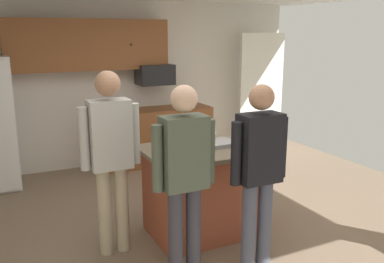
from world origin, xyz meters
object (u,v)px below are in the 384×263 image
at_px(person_guest_by_door, 184,170).
at_px(tumbler_amber, 183,138).
at_px(person_host_foreground, 259,165).
at_px(person_elder_center, 111,150).
at_px(kitchen_island, 204,190).
at_px(glass_short_whisky, 182,148).
at_px(glass_pilsner, 161,142).
at_px(mug_blue_stoneware, 160,141).
at_px(mug_ceramic_white, 197,148).
at_px(glass_stout_tall, 177,144).
at_px(serving_tray, 214,144).
at_px(microwave_over_range, 155,75).
at_px(glass_dark_ale, 243,143).

relative_size(person_guest_by_door, tumbler_amber, 10.70).
xyz_separation_m(person_host_foreground, person_elder_center, (-1.10, 0.82, 0.06)).
height_order(kitchen_island, glass_short_whisky, glass_short_whisky).
bearing_deg(glass_pilsner, tumbler_amber, 8.63).
bearing_deg(mug_blue_stoneware, mug_ceramic_white, -59.03).
relative_size(glass_stout_tall, glass_short_whisky, 0.88).
height_order(glass_stout_tall, glass_short_whisky, glass_short_whisky).
relative_size(person_host_foreground, mug_blue_stoneware, 13.41).
bearing_deg(person_guest_by_door, kitchen_island, 0.00).
bearing_deg(tumbler_amber, glass_stout_tall, -132.79).
bearing_deg(kitchen_island, tumbler_amber, 127.63).
relative_size(glass_short_whisky, tumbler_amber, 0.93).
relative_size(person_guest_by_door, mug_blue_stoneware, 13.55).
xyz_separation_m(glass_pilsner, mug_ceramic_white, (0.28, -0.26, -0.03)).
distance_m(glass_short_whisky, glass_pilsner, 0.30).
xyz_separation_m(kitchen_island, person_guest_by_door, (-0.55, -0.67, 0.50)).
xyz_separation_m(person_guest_by_door, serving_tray, (0.68, 0.70, -0.02)).
bearing_deg(person_host_foreground, tumbler_amber, 6.89).
xyz_separation_m(glass_stout_tall, tumbler_amber, (0.13, 0.15, 0.01)).
height_order(glass_stout_tall, mug_ceramic_white, glass_stout_tall).
bearing_deg(mug_ceramic_white, glass_short_whisky, -172.64).
bearing_deg(person_guest_by_door, tumbler_amber, 15.00).
xyz_separation_m(glass_stout_tall, mug_blue_stoneware, (-0.09, 0.23, -0.02)).
bearing_deg(microwave_over_range, mug_ceramic_white, -102.66).
xyz_separation_m(glass_dark_ale, mug_ceramic_white, (-0.44, 0.15, -0.03)).
bearing_deg(person_elder_center, person_host_foreground, -35.50).
distance_m(glass_stout_tall, serving_tray, 0.42).
relative_size(person_guest_by_door, glass_pilsner, 11.87).
distance_m(person_elder_center, glass_stout_tall, 0.69).
xyz_separation_m(person_guest_by_door, mug_ceramic_white, (0.40, 0.56, 0.00)).
relative_size(glass_short_whisky, glass_dark_ale, 0.92).
bearing_deg(kitchen_island, person_elder_center, 178.85).
xyz_separation_m(person_host_foreground, glass_stout_tall, (-0.40, 0.85, 0.03)).
xyz_separation_m(person_host_foreground, glass_dark_ale, (0.18, 0.54, 0.05)).
xyz_separation_m(microwave_over_range, glass_short_whisky, (-0.78, -2.72, -0.44)).
relative_size(mug_blue_stoneware, mug_ceramic_white, 0.95).
bearing_deg(tumbler_amber, mug_blue_stoneware, 158.97).
distance_m(microwave_over_range, person_guest_by_door, 3.44).
relative_size(person_host_foreground, tumbler_amber, 10.59).
bearing_deg(person_host_foreground, person_guest_by_door, 70.62).
distance_m(person_guest_by_door, serving_tray, 0.97).
bearing_deg(mug_ceramic_white, serving_tray, 26.33).
relative_size(microwave_over_range, mug_blue_stoneware, 4.47).
distance_m(person_guest_by_door, glass_dark_ale, 0.94).
distance_m(microwave_over_range, person_elder_center, 2.98).
distance_m(person_host_foreground, glass_short_whisky, 0.80).
relative_size(person_elder_center, glass_dark_ale, 10.99).
bearing_deg(serving_tray, mug_blue_stoneware, 153.27).
relative_size(glass_dark_ale, tumbler_amber, 1.02).
height_order(microwave_over_range, serving_tray, microwave_over_range).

